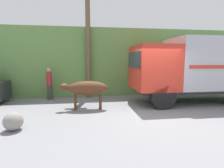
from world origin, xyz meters
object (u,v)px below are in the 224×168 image
at_px(brown_cow, 87,89).
at_px(utility_pole, 88,34).
at_px(cargo_truck, 197,67).
at_px(roadside_rock, 13,121).
at_px(pedestrian_on_hill, 49,82).

height_order(brown_cow, utility_pole, utility_pole).
relative_size(cargo_truck, utility_pole, 0.91).
distance_m(cargo_truck, brown_cow, 5.35).
height_order(utility_pole, roadside_rock, utility_pole).
bearing_deg(utility_pole, roadside_rock, -116.75).
bearing_deg(utility_pole, cargo_truck, -21.28).
bearing_deg(pedestrian_on_hill, roadside_rock, 93.50).
bearing_deg(roadside_rock, utility_pole, 63.25).
height_order(cargo_truck, utility_pole, utility_pole).
bearing_deg(brown_cow, cargo_truck, 4.63).
relative_size(utility_pole, roadside_rock, 12.21).
distance_m(cargo_truck, utility_pole, 5.77).
height_order(pedestrian_on_hill, roadside_rock, pedestrian_on_hill).
height_order(brown_cow, pedestrian_on_hill, pedestrian_on_hill).
xyz_separation_m(cargo_truck, pedestrian_on_hill, (-7.17, 1.63, -0.80)).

